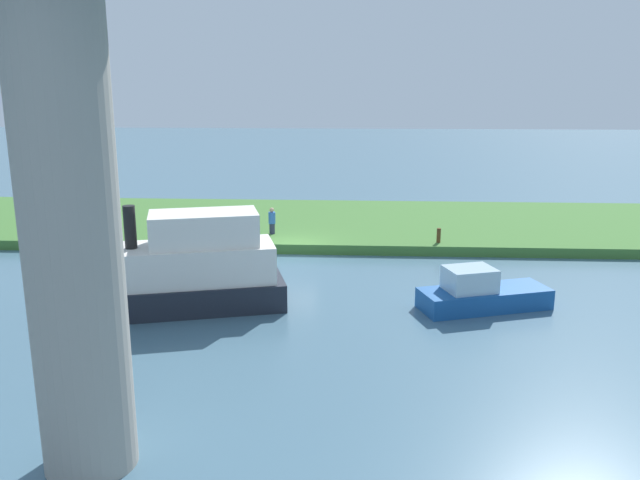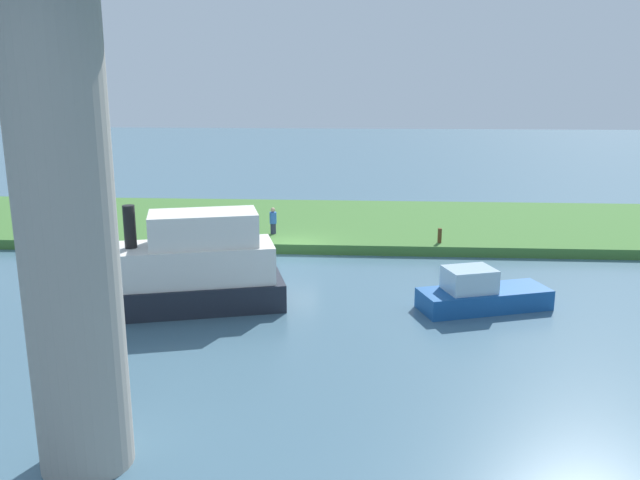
% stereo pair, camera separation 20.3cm
% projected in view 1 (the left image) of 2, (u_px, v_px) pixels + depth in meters
% --- Properties ---
extents(ground_plane, '(160.00, 160.00, 0.00)m').
position_uv_depth(ground_plane, '(291.00, 254.00, 32.58)').
color(ground_plane, '#476B7F').
extents(grassy_bank, '(80.00, 12.00, 0.50)m').
position_uv_depth(grassy_bank, '(301.00, 223.00, 38.33)').
color(grassy_bank, '#427533').
rests_on(grassy_bank, ground).
extents(bridge_pylon, '(2.04, 2.04, 10.83)m').
position_uv_depth(bridge_pylon, '(71.00, 231.00, 13.74)').
color(bridge_pylon, '#9E998E').
rests_on(bridge_pylon, ground).
extents(person_on_bank, '(0.37, 0.37, 1.39)m').
position_uv_depth(person_on_bank, '(272.00, 221.00, 34.53)').
color(person_on_bank, '#2D334C').
rests_on(person_on_bank, grassy_bank).
extents(mooring_post, '(0.20, 0.20, 0.72)m').
position_uv_depth(mooring_post, '(439.00, 235.00, 32.80)').
color(mooring_post, brown).
rests_on(mooring_post, grassy_bank).
extents(riverboat_paddlewheel, '(8.29, 4.57, 4.03)m').
position_uv_depth(riverboat_paddlewheel, '(185.00, 270.00, 24.69)').
color(riverboat_paddlewheel, '#1E232D').
rests_on(riverboat_paddlewheel, ground).
extents(motorboat_red, '(5.19, 3.17, 1.63)m').
position_uv_depth(motorboat_red, '(481.00, 294.00, 24.90)').
color(motorboat_red, '#195199').
rests_on(motorboat_red, ground).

